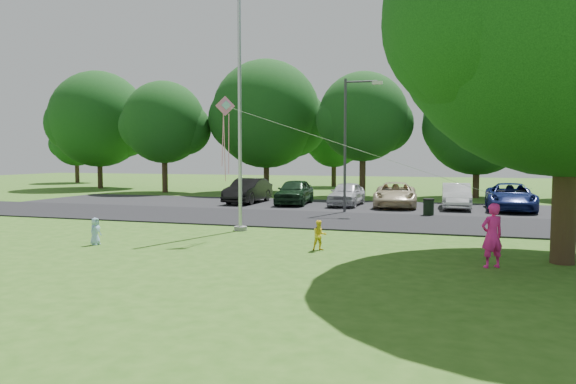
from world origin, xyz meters
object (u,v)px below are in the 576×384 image
(flagpole, at_px, (240,122))
(child_blue, at_px, (95,231))
(big_tree, at_px, (569,4))
(trash_can, at_px, (429,207))
(child_yellow, at_px, (320,235))
(kite, at_px, (230,119))
(street_lamp, at_px, (350,133))
(woman, at_px, (492,235))

(flagpole, distance_m, child_blue, 6.58)
(big_tree, distance_m, child_blue, 15.14)
(trash_can, bearing_deg, child_yellow, -105.88)
(flagpole, distance_m, big_tree, 11.23)
(kite, bearing_deg, flagpole, 71.31)
(trash_can, distance_m, big_tree, 12.52)
(big_tree, height_order, child_blue, big_tree)
(big_tree, bearing_deg, flagpole, 163.03)
(flagpole, relative_size, kite, 1.16)
(street_lamp, distance_m, woman, 13.15)
(street_lamp, height_order, child_yellow, street_lamp)
(trash_can, bearing_deg, kite, -124.25)
(child_yellow, xyz_separation_m, kite, (-3.34, 1.00, 3.63))
(kite, bearing_deg, child_yellow, -49.63)
(child_yellow, relative_size, child_blue, 1.05)
(woman, bearing_deg, trash_can, -110.24)
(big_tree, xyz_separation_m, woman, (-1.77, -1.04, -5.93))
(flagpole, distance_m, woman, 10.21)
(trash_can, height_order, big_tree, big_tree)
(flagpole, height_order, child_blue, flagpole)
(child_yellow, distance_m, kite, 5.03)
(flagpole, height_order, kite, flagpole)
(kite, bearing_deg, child_blue, 176.61)
(street_lamp, distance_m, trash_can, 5.25)
(trash_can, bearing_deg, street_lamp, 176.85)
(child_yellow, distance_m, child_blue, 7.24)
(street_lamp, height_order, woman, street_lamp)
(woman, xyz_separation_m, child_yellow, (-4.79, 1.06, -0.37))
(child_yellow, height_order, kite, kite)
(trash_can, relative_size, child_blue, 0.95)
(woman, height_order, kite, kite)
(flagpole, bearing_deg, big_tree, -16.97)
(flagpole, xyz_separation_m, trash_can, (6.77, 6.97, -3.74))
(kite, bearing_deg, big_tree, -38.86)
(trash_can, distance_m, kite, 11.64)
(child_yellow, bearing_deg, street_lamp, 66.39)
(trash_can, relative_size, big_tree, 0.07)
(street_lamp, relative_size, woman, 4.01)
(trash_can, distance_m, child_blue, 15.11)
(big_tree, relative_size, kite, 1.36)
(flagpole, relative_size, child_yellow, 10.86)
(street_lamp, bearing_deg, woman, -67.31)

